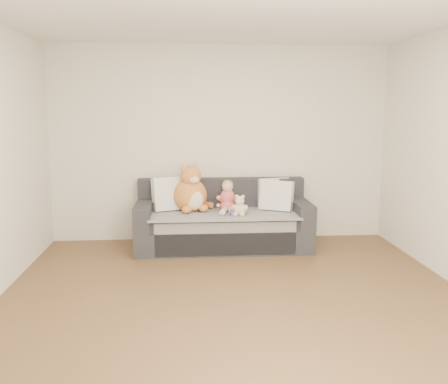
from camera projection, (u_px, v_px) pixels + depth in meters
name	position (u px, v px, depth m)	size (l,w,h in m)	color
room_shell	(235.00, 160.00, 4.64)	(5.00, 5.00, 5.00)	brown
sofa	(223.00, 223.00, 6.42)	(2.20, 0.94, 0.85)	#242429
cushion_left	(171.00, 194.00, 6.41)	(0.51, 0.36, 0.44)	beige
cushion_right_back	(273.00, 192.00, 6.63)	(0.45, 0.28, 0.40)	beige
cushion_right_front	(276.00, 195.00, 6.40)	(0.46, 0.36, 0.40)	beige
toddler	(228.00, 199.00, 6.31)	(0.29, 0.41, 0.41)	#CC6048
plush_cat	(191.00, 192.00, 6.36)	(0.52, 0.52, 0.65)	#C0652A
teddy_bear	(240.00, 207.00, 6.10)	(0.20, 0.16, 0.26)	beige
plush_cow	(243.00, 210.00, 6.15)	(0.13, 0.18, 0.15)	white
sippy_cup	(233.00, 211.00, 6.08)	(0.10, 0.07, 0.11)	purple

